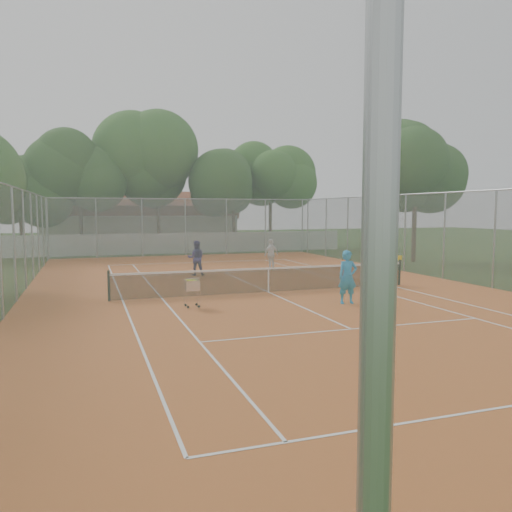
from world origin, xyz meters
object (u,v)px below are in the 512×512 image
object	(u,v)px
tennis_net	(268,280)
ball_hopper	(192,292)
player_far_right	(271,254)
clubhouse	(139,221)
player_near	(348,277)
player_far_left	(196,258)

from	to	relation	value
tennis_net	ball_hopper	bearing A→B (deg)	-148.99
tennis_net	player_far_right	xyz separation A→B (m)	(2.71, 6.94, 0.33)
clubhouse	ball_hopper	world-z (taller)	clubhouse
player_near	ball_hopper	size ratio (longest dim) A/B	1.83
player_near	player_far_right	bearing A→B (deg)	90.78
ball_hopper	player_near	bearing A→B (deg)	3.69
clubhouse	player_far_left	size ratio (longest dim) A/B	9.67
player_far_right	player_near	bearing A→B (deg)	60.44
player_near	clubhouse	bearing A→B (deg)	102.98
tennis_net	player_far_right	world-z (taller)	player_far_right
clubhouse	ball_hopper	distance (m)	31.13
tennis_net	player_far_left	xyz separation A→B (m)	(-1.60, 5.88, 0.36)
tennis_net	player_near	world-z (taller)	player_near
clubhouse	player_near	size ratio (longest dim) A/B	9.05
player_far_right	ball_hopper	xyz separation A→B (m)	(-6.12, -8.99, -0.33)
tennis_net	clubhouse	size ratio (longest dim) A/B	0.72
clubhouse	player_far_left	bearing A→B (deg)	-89.00
player_far_left	player_far_right	distance (m)	4.43
clubhouse	player_far_right	distance (m)	22.60
clubhouse	player_far_right	bearing A→B (deg)	-77.96
clubhouse	player_near	xyz separation A→B (m)	(3.73, -32.07, -1.27)
tennis_net	clubhouse	xyz separation A→B (m)	(-2.00, 29.00, 1.69)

